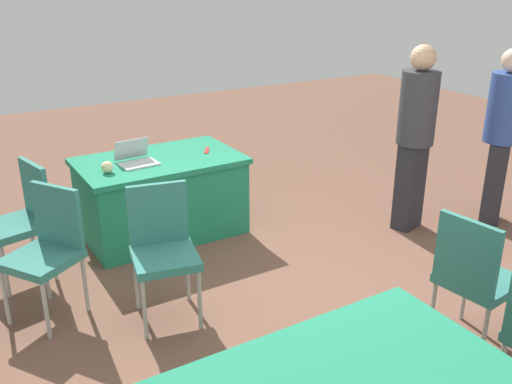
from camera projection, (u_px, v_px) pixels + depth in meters
ground_plane at (269, 299)px, 4.37m from camera, size 14.40×14.40×0.00m
table_foreground at (161, 196)px, 5.34m from camera, size 1.49×0.94×0.74m
chair_near_front at (23, 215)px, 4.50m from camera, size 0.53×0.53×0.95m
chair_tucked_left at (48, 246)px, 4.01m from camera, size 0.61×0.61×0.95m
chair_tucked_right at (474, 274)px, 3.64m from camera, size 0.50×0.50×0.96m
chair_aisle at (163, 244)px, 4.00m from camera, size 0.51×0.51×0.96m
person_presenter at (503, 129)px, 5.38m from camera, size 0.48×0.48×1.69m
person_attendee_browsing at (416, 130)px, 5.24m from camera, size 0.43×0.43×1.74m
laptop_silver at (137, 159)px, 5.06m from camera, size 0.34×0.32×0.21m
yarn_ball at (107, 167)px, 4.82m from camera, size 0.10×0.10×0.10m
scissors_red at (207, 150)px, 5.42m from camera, size 0.12×0.18×0.01m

